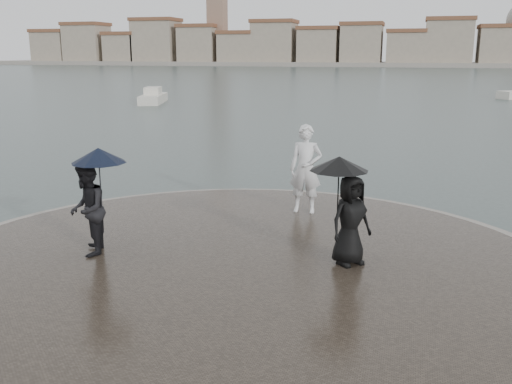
% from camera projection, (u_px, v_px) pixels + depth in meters
% --- Properties ---
extents(kerb_ring, '(12.50, 12.50, 0.32)m').
position_uv_depth(kerb_ring, '(237.00, 279.00, 10.20)').
color(kerb_ring, gray).
rests_on(kerb_ring, ground).
extents(quay_tip, '(11.90, 11.90, 0.36)m').
position_uv_depth(quay_tip, '(237.00, 278.00, 10.19)').
color(quay_tip, '#2D261E').
rests_on(quay_tip, ground).
extents(statue, '(0.78, 0.52, 2.10)m').
position_uv_depth(statue, '(306.00, 169.00, 13.48)').
color(statue, silver).
rests_on(statue, quay_tip).
extents(visitor_left, '(1.23, 1.13, 2.04)m').
position_uv_depth(visitor_left, '(90.00, 197.00, 10.62)').
color(visitor_left, black).
rests_on(visitor_left, quay_tip).
extents(visitor_right, '(1.25, 1.10, 1.95)m').
position_uv_depth(visitor_right, '(347.00, 203.00, 10.16)').
color(visitor_right, black).
rests_on(visitor_right, quay_tip).
extents(far_skyline, '(260.00, 20.00, 37.00)m').
position_uv_depth(far_skyline, '(383.00, 46.00, 157.71)').
color(far_skyline, gray).
rests_on(far_skyline, ground).
extents(boats, '(45.21, 20.19, 1.50)m').
position_uv_depth(boats, '(460.00, 101.00, 44.08)').
color(boats, beige).
rests_on(boats, ground).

